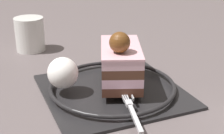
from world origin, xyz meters
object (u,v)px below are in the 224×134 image
at_px(dessert_plate, 112,88).
at_px(cake_slice, 121,62).
at_px(drink_glass_near, 30,35).
at_px(whipped_cream_dollop, 63,73).
at_px(fork, 132,110).

xyz_separation_m(dessert_plate, cake_slice, (-0.02, -0.00, 0.04)).
bearing_deg(dessert_plate, drink_glass_near, -79.73).
bearing_deg(whipped_cream_dollop, fork, 113.01).
distance_m(dessert_plate, whipped_cream_dollop, 0.09).
height_order(cake_slice, fork, cake_slice).
distance_m(dessert_plate, fork, 0.10).
relative_size(whipped_cream_dollop, drink_glass_near, 0.68).
xyz_separation_m(whipped_cream_dollop, drink_glass_near, (-0.02, -0.25, -0.01)).
bearing_deg(whipped_cream_dollop, cake_slice, 163.73).
height_order(dessert_plate, fork, fork).
xyz_separation_m(dessert_plate, whipped_cream_dollop, (0.07, -0.03, 0.03)).
bearing_deg(fork, cake_slice, -113.03).
xyz_separation_m(cake_slice, fork, (0.04, 0.10, -0.03)).
bearing_deg(whipped_cream_dollop, drink_glass_near, -95.58).
height_order(whipped_cream_dollop, drink_glass_near, drink_glass_near).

